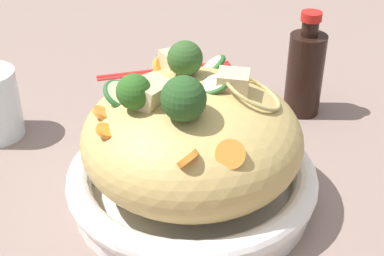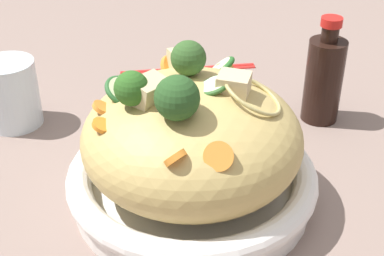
{
  "view_description": "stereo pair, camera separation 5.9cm",
  "coord_description": "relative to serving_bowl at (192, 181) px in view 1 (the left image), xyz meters",
  "views": [
    {
      "loc": [
        -0.08,
        0.5,
        0.41
      ],
      "look_at": [
        0.0,
        0.0,
        0.1
      ],
      "focal_mm": 51.98,
      "sensor_mm": 36.0,
      "label": 1
    },
    {
      "loc": [
        -0.13,
        0.49,
        0.41
      ],
      "look_at": [
        0.0,
        0.0,
        0.1
      ],
      "focal_mm": 51.98,
      "sensor_mm": 36.0,
      "label": 2
    }
  ],
  "objects": [
    {
      "name": "chopsticks_pair",
      "position": [
        0.1,
        -0.32,
        -0.02
      ],
      "size": [
        0.21,
        0.11,
        0.01
      ],
      "color": "red",
      "rests_on": "ground_plane"
    },
    {
      "name": "ground_plane",
      "position": [
        0.0,
        0.0,
        -0.02
      ],
      "size": [
        3.0,
        3.0,
        0.0
      ],
      "primitive_type": "plane",
      "color": "gray"
    },
    {
      "name": "zucchini_slices",
      "position": [
        0.02,
        -0.03,
        0.11
      ],
      "size": [
        0.14,
        0.14,
        0.04
      ],
      "color": "beige",
      "rests_on": "serving_bowl"
    },
    {
      "name": "chicken_chunks",
      "position": [
        0.01,
        -0.01,
        0.12
      ],
      "size": [
        0.12,
        0.14,
        0.04
      ],
      "color": "#CCBA89",
      "rests_on": "serving_bowl"
    },
    {
      "name": "carrot_coins",
      "position": [
        0.01,
        0.01,
        0.1
      ],
      "size": [
        0.16,
        0.22,
        0.04
      ],
      "color": "orange",
      "rests_on": "serving_bowl"
    },
    {
      "name": "broccoli_florets",
      "position": [
        0.01,
        0.02,
        0.13
      ],
      "size": [
        0.1,
        0.12,
        0.06
      ],
      "color": "#A3BB71",
      "rests_on": "serving_bowl"
    },
    {
      "name": "noodle_heap",
      "position": [
        -0.0,
        -0.0,
        0.06
      ],
      "size": [
        0.24,
        0.24,
        0.14
      ],
      "color": "tan",
      "rests_on": "serving_bowl"
    },
    {
      "name": "soy_sauce_bottle",
      "position": [
        -0.13,
        -0.22,
        0.04
      ],
      "size": [
        0.05,
        0.05,
        0.15
      ],
      "color": "black",
      "rests_on": "ground_plane"
    },
    {
      "name": "serving_bowl",
      "position": [
        0.0,
        0.0,
        0.0
      ],
      "size": [
        0.28,
        0.28,
        0.05
      ],
      "color": "white",
      "rests_on": "ground_plane"
    }
  ]
}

